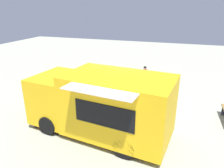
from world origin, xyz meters
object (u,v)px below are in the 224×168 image
Objects in this scene: food_truck at (101,105)px; planter_flowering_near at (59,85)px; planter_flowering_far at (87,79)px; person_customer at (145,74)px.

planter_flowering_near is (3.80, -3.06, -0.74)m from food_truck.
planter_flowering_far is (-1.07, -1.42, 0.02)m from planter_flowering_near.
food_truck is 6.58× the size of person_customer.
planter_flowering_near is at bearing 53.18° from planter_flowering_far.
person_customer is 1.03× the size of planter_flowering_near.
planter_flowering_far is at bearing -126.82° from planter_flowering_near.
planter_flowering_near is at bearing -38.86° from food_truck.
food_truck is at bearing 141.14° from planter_flowering_near.
food_truck is 4.94m from planter_flowering_near.
food_truck reaches higher than planter_flowering_far.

